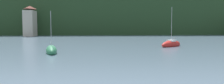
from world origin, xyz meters
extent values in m
cube|color=#264223|center=(0.00, 132.62, 7.51)|extent=(352.00, 68.62, 15.02)
ellipsoid|color=#38562D|center=(16.19, 149.78, 5.26)|extent=(246.40, 48.04, 32.61)
cube|color=#BCB29E|center=(-24.16, 93.26, 4.28)|extent=(3.15, 5.90, 8.56)
pyramid|color=brown|center=(-24.16, 93.26, 9.58)|extent=(3.31, 6.19, 1.10)
ellipsoid|color=red|center=(11.49, 53.71, 0.32)|extent=(5.13, 4.82, 1.43)
cylinder|color=#B7B7BC|center=(11.49, 53.71, 3.76)|extent=(0.07, 0.07, 6.09)
cylinder|color=#ADADB2|center=(12.13, 54.29, 1.44)|extent=(1.32, 1.19, 0.06)
cube|color=silver|center=(11.49, 53.71, 0.92)|extent=(1.76, 1.73, 0.42)
ellipsoid|color=#2D754C|center=(-7.40, 45.41, 0.32)|extent=(2.54, 5.38, 1.40)
cylinder|color=#B7B7BC|center=(-7.40, 45.41, 3.13)|extent=(0.06, 0.06, 4.86)
cylinder|color=#ADADB2|center=(-7.66, 46.51, 1.28)|extent=(0.57, 2.22, 0.06)
camera|label=1|loc=(-1.10, 14.91, 3.71)|focal=36.55mm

